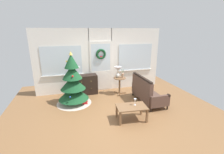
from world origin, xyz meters
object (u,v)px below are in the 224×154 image
(flower_vase, at_px, (123,75))
(coffee_table, at_px, (132,108))
(settee_sofa, at_px, (146,92))
(gift_box, at_px, (85,102))
(christmas_tree, at_px, (73,85))
(wine_glass, at_px, (135,100))
(table_lamp, at_px, (118,71))
(dresser_cabinet, at_px, (86,85))
(side_table, at_px, (120,82))

(flower_vase, bearing_deg, coffee_table, -101.70)
(settee_sofa, xyz_separation_m, gift_box, (-2.12, 0.42, -0.29))
(flower_vase, bearing_deg, gift_box, -162.35)
(christmas_tree, height_order, flower_vase, christmas_tree)
(christmas_tree, relative_size, settee_sofa, 1.20)
(gift_box, bearing_deg, wine_glass, -45.65)
(coffee_table, height_order, gift_box, coffee_table)
(christmas_tree, relative_size, coffee_table, 2.06)
(table_lamp, bearing_deg, wine_glass, -93.18)
(settee_sofa, bearing_deg, coffee_table, -135.31)
(table_lamp, distance_m, coffee_table, 2.06)
(table_lamp, bearing_deg, dresser_cabinet, 164.65)
(christmas_tree, height_order, coffee_table, christmas_tree)
(side_table, xyz_separation_m, gift_box, (-1.46, -0.55, -0.40))
(wine_glass, bearing_deg, side_table, 84.93)
(christmas_tree, height_order, wine_glass, christmas_tree)
(christmas_tree, distance_m, settee_sofa, 2.56)
(wine_glass, bearing_deg, christmas_tree, 137.33)
(dresser_cabinet, height_order, flower_vase, flower_vase)
(dresser_cabinet, distance_m, coffee_table, 2.51)
(christmas_tree, height_order, settee_sofa, christmas_tree)
(table_lamp, height_order, wine_glass, table_lamp)
(coffee_table, relative_size, wine_glass, 4.53)
(dresser_cabinet, xyz_separation_m, flower_vase, (1.40, -0.44, 0.41))
(side_table, height_order, table_lamp, table_lamp)
(settee_sofa, bearing_deg, side_table, 124.39)
(dresser_cabinet, xyz_separation_m, side_table, (1.30, -0.38, 0.09))
(christmas_tree, distance_m, side_table, 1.85)
(dresser_cabinet, bearing_deg, settee_sofa, -34.58)
(flower_vase, distance_m, wine_glass, 1.85)
(coffee_table, bearing_deg, christmas_tree, 134.43)
(flower_vase, xyz_separation_m, coffee_table, (-0.38, -1.85, -0.44))
(christmas_tree, xyz_separation_m, flower_vase, (1.91, 0.30, 0.13))
(dresser_cabinet, distance_m, wine_glass, 2.53)
(side_table, height_order, coffee_table, side_table)
(flower_vase, height_order, gift_box, flower_vase)
(table_lamp, distance_m, gift_box, 1.75)
(christmas_tree, relative_size, table_lamp, 4.14)
(table_lamp, distance_m, wine_glass, 1.96)
(dresser_cabinet, bearing_deg, coffee_table, -66.18)
(coffee_table, bearing_deg, side_table, 81.57)
(wine_glass, bearing_deg, coffee_table, -160.72)
(side_table, bearing_deg, dresser_cabinet, 163.69)
(side_table, bearing_deg, coffee_table, -98.43)
(flower_vase, height_order, wine_glass, flower_vase)
(table_lamp, bearing_deg, gift_box, -156.91)
(coffee_table, bearing_deg, flower_vase, 78.30)
(dresser_cabinet, bearing_deg, side_table, -16.31)
(christmas_tree, bearing_deg, dresser_cabinet, 55.50)
(settee_sofa, distance_m, gift_box, 2.18)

